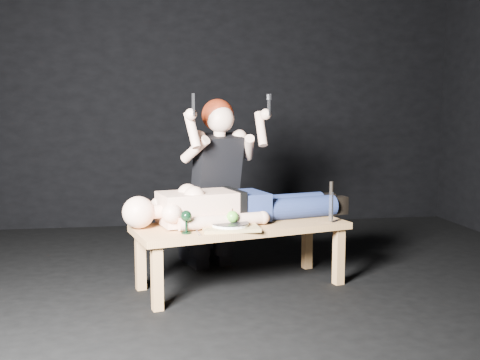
# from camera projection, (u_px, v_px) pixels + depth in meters

# --- Properties ---
(ground) EXTENTS (5.00, 5.00, 0.00)m
(ground) POSITION_uv_depth(u_px,v_px,m) (276.00, 296.00, 3.65)
(ground) COLOR black
(ground) RESTS_ON ground
(back_wall) EXTENTS (5.00, 0.00, 5.00)m
(back_wall) POSITION_uv_depth(u_px,v_px,m) (227.00, 86.00, 5.92)
(back_wall) COLOR black
(back_wall) RESTS_ON ground
(table) EXTENTS (1.56, 0.90, 0.45)m
(table) POSITION_uv_depth(u_px,v_px,m) (241.00, 255.00, 3.83)
(table) COLOR tan
(table) RESTS_ON ground
(lying_man) EXTENTS (1.60, 0.84, 0.27)m
(lying_man) POSITION_uv_depth(u_px,v_px,m) (241.00, 201.00, 3.90)
(lying_man) COLOR #DDAB90
(lying_man) RESTS_ON table
(kneeling_woman) EXTENTS (0.93, 0.99, 1.36)m
(kneeling_woman) POSITION_uv_depth(u_px,v_px,m) (213.00, 182.00, 4.24)
(kneeling_woman) COLOR black
(kneeling_woman) RESTS_ON ground
(serving_tray) EXTENTS (0.38, 0.27, 0.02)m
(serving_tray) POSITION_uv_depth(u_px,v_px,m) (230.00, 227.00, 3.62)
(serving_tray) COLOR tan
(serving_tray) RESTS_ON table
(plate) EXTENTS (0.25, 0.25, 0.02)m
(plate) POSITION_uv_depth(u_px,v_px,m) (230.00, 224.00, 3.62)
(plate) COLOR white
(plate) RESTS_ON serving_tray
(apple) EXTENTS (0.08, 0.08, 0.08)m
(apple) POSITION_uv_depth(u_px,v_px,m) (233.00, 217.00, 3.62)
(apple) COLOR #55AA2F
(apple) RESTS_ON plate
(goblet) EXTENTS (0.09, 0.09, 0.15)m
(goblet) POSITION_uv_depth(u_px,v_px,m) (186.00, 222.00, 3.48)
(goblet) COLOR black
(goblet) RESTS_ON table
(fork_flat) EXTENTS (0.02, 0.16, 0.01)m
(fork_flat) POSITION_uv_depth(u_px,v_px,m) (198.00, 233.00, 3.50)
(fork_flat) COLOR #B2B2B7
(fork_flat) RESTS_ON table
(knife_flat) EXTENTS (0.06, 0.15, 0.01)m
(knife_flat) POSITION_uv_depth(u_px,v_px,m) (254.00, 227.00, 3.67)
(knife_flat) COLOR #B2B2B7
(knife_flat) RESTS_ON table
(spoon_flat) EXTENTS (0.15, 0.07, 0.01)m
(spoon_flat) POSITION_uv_depth(u_px,v_px,m) (249.00, 226.00, 3.70)
(spoon_flat) COLOR #B2B2B7
(spoon_flat) RESTS_ON table
(carving_knife) EXTENTS (0.05, 0.05, 0.29)m
(carving_knife) POSITION_uv_depth(u_px,v_px,m) (331.00, 202.00, 3.83)
(carving_knife) COLOR #B2B2B7
(carving_knife) RESTS_ON table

